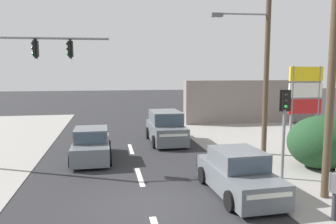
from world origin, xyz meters
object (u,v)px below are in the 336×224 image
Objects in this scene: suv_oncoming_mid at (166,128)px; utility_pole_midground_right at (265,51)px; pedestal_signal_right_kerb at (284,119)px; sedan_oncoming_near at (91,145)px; sedan_receding_far at (238,174)px; traffic_signal_mast at (18,74)px; shopping_plaza_sign at (305,94)px; utility_pole_foreground_right at (330,47)px.

utility_pole_midground_right is at bearing -42.15° from suv_oncoming_mid.
utility_pole_midground_right is at bearing 75.42° from pedestal_signal_right_kerb.
sedan_oncoming_near is 0.99× the size of sedan_receding_far.
pedestal_signal_right_kerb is at bearing -30.23° from sedan_oncoming_near.
shopping_plaza_sign is (15.19, 2.18, -1.16)m from traffic_signal_mast.
sedan_oncoming_near is at bearing -174.00° from shopping_plaza_sign.
sedan_oncoming_near is 7.68m from sedan_receding_far.
shopping_plaza_sign is 1.08× the size of sedan_oncoming_near.
pedestal_signal_right_kerb is (-0.24, 2.12, -2.62)m from utility_pole_foreground_right.
utility_pole_foreground_right is 12.23m from traffic_signal_mast.
traffic_signal_mast is at bearing 161.48° from pedestal_signal_right_kerb.
traffic_signal_mast is 1.32× the size of suv_oncoming_mid.
utility_pole_midground_right is 2.76× the size of pedestal_signal_right_kerb.
suv_oncoming_mid is (-3.57, 9.85, -4.16)m from utility_pole_foreground_right.
shopping_plaza_sign reaches higher than sedan_oncoming_near.
utility_pole_midground_right is at bearing 1.38° from traffic_signal_mast.
traffic_signal_mast is at bearing -149.92° from suv_oncoming_mid.
pedestal_signal_right_kerb is at bearing -66.70° from suv_oncoming_mid.
sedan_oncoming_near is (-7.85, 6.56, -4.34)m from utility_pole_foreground_right.
shopping_plaza_sign is at bearing 44.62° from sedan_receding_far.
shopping_plaza_sign is 12.51m from sedan_oncoming_near.
shopping_plaza_sign is 8.47m from suv_oncoming_mid.
utility_pole_midground_right reaches higher than pedestal_signal_right_kerb.
sedan_receding_far is (5.24, -5.62, 0.00)m from sedan_oncoming_near.
pedestal_signal_right_kerb reaches higher than sedan_receding_far.
utility_pole_foreground_right reaches higher than shopping_plaza_sign.
utility_pole_midground_right is at bearing 82.74° from utility_pole_foreground_right.
shopping_plaza_sign is 10.09m from sedan_receding_far.
traffic_signal_mast is at bearing 150.04° from sedan_receding_far.
shopping_plaza_sign is at bearing -14.19° from suv_oncoming_mid.
utility_pole_foreground_right is 0.95× the size of utility_pole_midground_right.
utility_pole_midground_right is 9.77m from sedan_oncoming_near.
shopping_plaza_sign is 1.07× the size of sedan_receding_far.
shopping_plaza_sign is at bearing 27.69° from utility_pole_midground_right.
utility_pole_midground_right is 4.70m from shopping_plaza_sign.
utility_pole_foreground_right is 2.03× the size of shopping_plaza_sign.
suv_oncoming_mid is (-0.95, 8.92, 0.18)m from sedan_receding_far.
utility_pole_midground_right is 2.29× the size of sedan_receding_far.
pedestal_signal_right_kerb is 7.38m from shopping_plaza_sign.
sedan_receding_far is at bearing -135.38° from shopping_plaza_sign.
traffic_signal_mast is (-11.56, -0.28, -1.14)m from utility_pole_midground_right.
sedan_oncoming_near is at bearing 175.89° from utility_pole_midground_right.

